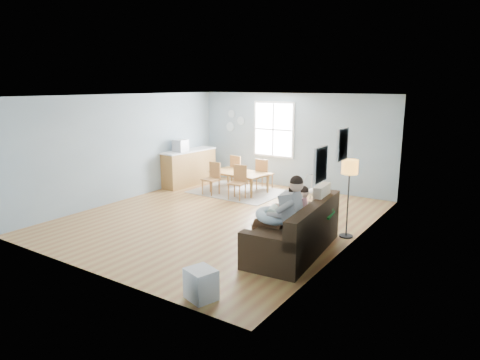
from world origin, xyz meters
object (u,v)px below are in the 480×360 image
Objects in this scene: sofa at (297,235)px; chair_se at (238,180)px; baby_swing at (314,191)px; storage_cube at (201,284)px; chair_ne at (263,172)px; floor_lamp at (350,174)px; toddler at (297,206)px; dining_table at (238,182)px; chair_nw at (238,169)px; monitor at (180,146)px; counter at (189,167)px; chair_sw at (213,176)px; father at (282,213)px.

sofa reaches higher than chair_se.
storage_cube is at bearing -83.30° from baby_swing.
floor_lamp is at bearing -36.08° from chair_ne.
floor_lamp reaches higher than toddler.
chair_nw is at bearing 131.14° from dining_table.
monitor is (-5.51, 1.42, -0.06)m from floor_lamp.
counter reaches higher than storage_cube.
storage_cube is at bearing -48.59° from counter.
dining_table is 0.77m from chair_se.
chair_se is at bearing 160.12° from floor_lamp.
monitor reaches higher than storage_cube.
chair_sw is 2.34× the size of monitor.
dining_table reaches higher than storage_cube.
baby_swing is at bearing 9.54° from chair_sw.
dining_table is at bearing 136.90° from sofa.
counter is at bearing -172.11° from dining_table.
chair_ne is (0.05, 1.20, 0.01)m from chair_se.
monitor reaches higher than chair_sw.
chair_nw is at bearing 135.24° from sofa.
father is at bearing -55.82° from chair_ne.
floor_lamp is 4.47m from chair_sw.
baby_swing is at bearing -20.73° from chair_ne.
floor_lamp is 4.17m from chair_ne.
floor_lamp reaches higher than counter.
father reaches higher than storage_cube.
toddler reaches higher than storage_cube.
chair_nw is (-3.62, 4.05, -0.27)m from father.
counter is (-4.67, 5.30, 0.31)m from storage_cube.
chair_nw is 2.86m from baby_swing.
toddler is 4.34m from dining_table.
sofa is at bearing -44.76° from chair_nw.
chair_nw reaches higher than storage_cube.
counter is at bearing 162.15° from floor_lamp.
floor_lamp is 3.78m from storage_cube.
storage_cube is 0.26× the size of counter.
baby_swing is (1.87, -0.71, -0.14)m from chair_ne.
father is 5.44m from chair_nw.
counter is 2.04× the size of baby_swing.
chair_ne is at bearing 58.04° from dining_table.
sofa reaches higher than chair_sw.
monitor is at bearing 153.45° from toddler.
counter is (-5.04, 3.04, 0.20)m from sofa.
toddler reaches higher than chair_nw.
chair_nw is at bearing 131.81° from father.
father reaches higher than chair_sw.
counter is 0.77m from monitor.
chair_nw is at bearing 37.97° from monitor.
baby_swing is (2.76, -0.73, -0.15)m from chair_nw.
father reaches higher than sofa.
chair_se is 1.48m from chair_nw.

